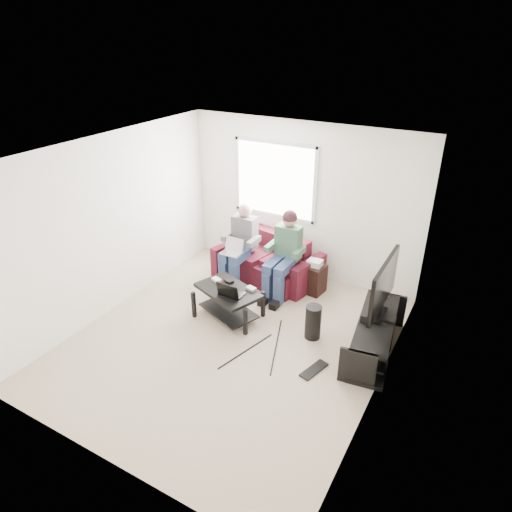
% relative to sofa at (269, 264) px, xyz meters
% --- Properties ---
extents(floor, '(4.50, 4.50, 0.00)m').
position_rel_sofa_xyz_m(floor, '(0.35, -1.77, -0.29)').
color(floor, '#B3A68B').
rests_on(floor, ground).
extents(ceiling, '(4.50, 4.50, 0.00)m').
position_rel_sofa_xyz_m(ceiling, '(0.35, -1.77, 2.31)').
color(ceiling, white).
rests_on(ceiling, wall_back).
extents(wall_back, '(4.50, 0.00, 4.50)m').
position_rel_sofa_xyz_m(wall_back, '(0.35, 0.48, 1.01)').
color(wall_back, white).
rests_on(wall_back, floor).
extents(wall_front, '(4.50, 0.00, 4.50)m').
position_rel_sofa_xyz_m(wall_front, '(0.35, -4.02, 1.01)').
color(wall_front, white).
rests_on(wall_front, floor).
extents(wall_left, '(0.00, 4.50, 4.50)m').
position_rel_sofa_xyz_m(wall_left, '(-1.65, -1.77, 1.01)').
color(wall_left, white).
rests_on(wall_left, floor).
extents(wall_right, '(0.00, 4.50, 4.50)m').
position_rel_sofa_xyz_m(wall_right, '(2.35, -1.77, 1.01)').
color(wall_right, white).
rests_on(wall_right, floor).
extents(window, '(1.48, 0.04, 1.28)m').
position_rel_sofa_xyz_m(window, '(-0.15, 0.46, 1.31)').
color(window, white).
rests_on(window, wall_back).
extents(sofa, '(1.79, 1.03, 0.77)m').
position_rel_sofa_xyz_m(sofa, '(0.00, 0.00, 0.00)').
color(sofa, '#4E1323').
rests_on(sofa, floor).
extents(person_left, '(0.40, 0.70, 1.31)m').
position_rel_sofa_xyz_m(person_left, '(-0.40, -0.27, 0.42)').
color(person_left, '#334C71').
rests_on(person_left, sofa).
extents(person_right, '(0.40, 0.71, 1.35)m').
position_rel_sofa_xyz_m(person_right, '(0.40, -0.25, 0.48)').
color(person_right, '#334C71').
rests_on(person_right, sofa).
extents(laptop_silver, '(0.37, 0.30, 0.24)m').
position_rel_sofa_xyz_m(laptop_silver, '(-0.40, -0.53, 0.39)').
color(laptop_silver, silver).
rests_on(laptop_silver, person_left).
extents(coffee_table, '(1.08, 0.87, 0.47)m').
position_rel_sofa_xyz_m(coffee_table, '(0.01, -1.29, 0.06)').
color(coffee_table, black).
rests_on(coffee_table, floor).
extents(laptop_black, '(0.41, 0.36, 0.24)m').
position_rel_sofa_xyz_m(laptop_black, '(0.13, -1.37, 0.30)').
color(laptop_black, black).
rests_on(laptop_black, coffee_table).
extents(controller_a, '(0.16, 0.13, 0.04)m').
position_rel_sofa_xyz_m(controller_a, '(-0.27, -1.17, 0.20)').
color(controller_a, silver).
rests_on(controller_a, coffee_table).
extents(controller_b, '(0.16, 0.13, 0.04)m').
position_rel_sofa_xyz_m(controller_b, '(-0.09, -1.11, 0.20)').
color(controller_b, black).
rests_on(controller_b, coffee_table).
extents(controller_c, '(0.16, 0.12, 0.04)m').
position_rel_sofa_xyz_m(controller_c, '(0.31, -1.14, 0.20)').
color(controller_c, gray).
rests_on(controller_c, coffee_table).
extents(tv_stand, '(0.65, 1.55, 0.49)m').
position_rel_sofa_xyz_m(tv_stand, '(2.12, -1.03, -0.07)').
color(tv_stand, black).
rests_on(tv_stand, floor).
extents(tv, '(0.12, 1.10, 0.81)m').
position_rel_sofa_xyz_m(tv, '(2.11, -0.93, 0.66)').
color(tv, black).
rests_on(tv, tv_stand).
extents(soundbar, '(0.12, 0.50, 0.10)m').
position_rel_sofa_xyz_m(soundbar, '(2.00, -0.93, 0.25)').
color(soundbar, black).
rests_on(soundbar, tv_stand).
extents(drink_cup, '(0.08, 0.08, 0.12)m').
position_rel_sofa_xyz_m(drink_cup, '(2.07, -0.40, 0.26)').
color(drink_cup, '#AB6D49').
rests_on(drink_cup, tv_stand).
extents(console_white, '(0.30, 0.22, 0.06)m').
position_rel_sofa_xyz_m(console_white, '(2.12, -1.43, 0.00)').
color(console_white, silver).
rests_on(console_white, tv_stand).
extents(console_grey, '(0.34, 0.26, 0.08)m').
position_rel_sofa_xyz_m(console_grey, '(2.12, -0.73, 0.01)').
color(console_grey, gray).
rests_on(console_grey, tv_stand).
extents(console_black, '(0.38, 0.30, 0.07)m').
position_rel_sofa_xyz_m(console_black, '(2.12, -1.08, 0.01)').
color(console_black, black).
rests_on(console_black, tv_stand).
extents(subwoofer, '(0.22, 0.22, 0.50)m').
position_rel_sofa_xyz_m(subwoofer, '(1.29, -1.15, -0.04)').
color(subwoofer, black).
rests_on(subwoofer, floor).
extents(keyboard_floor, '(0.25, 0.45, 0.02)m').
position_rel_sofa_xyz_m(keyboard_floor, '(1.59, -1.78, -0.28)').
color(keyboard_floor, black).
rests_on(keyboard_floor, floor).
extents(end_table, '(0.32, 0.32, 0.58)m').
position_rel_sofa_xyz_m(end_table, '(0.83, -0.02, -0.03)').
color(end_table, black).
rests_on(end_table, floor).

